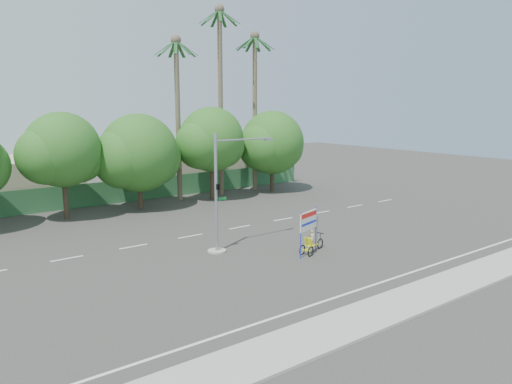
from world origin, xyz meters
TOP-DOWN VIEW (x-y plane):
  - ground at (0.00, 0.00)m, footprint 120.00×120.00m
  - sidewalk_near at (0.00, -7.50)m, footprint 50.00×2.40m
  - fence at (0.00, 21.50)m, footprint 38.00×0.08m
  - building_left at (-10.00, 26.00)m, footprint 12.00×8.00m
  - building_right at (8.00, 26.00)m, footprint 14.00×8.00m
  - tree_left at (-7.05, 18.00)m, footprint 6.66×5.60m
  - tree_center at (-1.05, 18.00)m, footprint 7.62×6.40m
  - tree_right at (5.95, 18.00)m, footprint 6.90×5.80m
  - tree_far_right at (12.95, 18.00)m, footprint 7.38×6.20m
  - palm_tall at (8.00, 19.50)m, footprint 3.73×3.79m
  - palm_mid at (12.00, 19.50)m, footprint 3.73×3.79m
  - palm_short at (3.50, 19.50)m, footprint 3.73×3.79m
  - traffic_signal at (-2.20, 3.98)m, footprint 4.72×1.10m
  - trike_billboard at (1.68, 0.41)m, footprint 2.65×1.13m

SIDE VIEW (x-z plane):
  - ground at x=0.00m, z-range 0.00..0.00m
  - sidewalk_near at x=0.00m, z-range 0.00..0.12m
  - fence at x=0.00m, z-range 0.00..2.00m
  - trike_billboard at x=1.68m, z-range -0.27..2.45m
  - building_right at x=8.00m, z-range 0.00..3.60m
  - building_left at x=-10.00m, z-range 0.00..4.00m
  - traffic_signal at x=-2.20m, z-range -0.58..6.42m
  - tree_center at x=-1.05m, z-range 0.54..8.39m
  - tree_far_right at x=12.95m, z-range 0.68..8.61m
  - tree_left at x=-7.05m, z-range 1.02..9.09m
  - tree_right at x=5.95m, z-range 1.06..9.42m
  - palm_short at x=3.50m, z-range 1.64..16.09m
  - palm_mid at x=12.00m, z-range 1.67..17.12m
  - palm_tall at x=8.00m, z-range 1.74..19.19m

